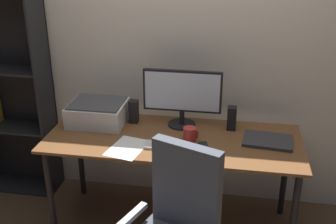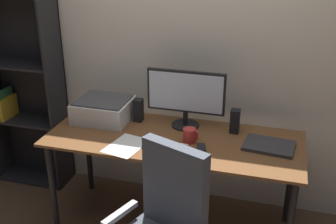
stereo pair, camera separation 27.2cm
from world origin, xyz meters
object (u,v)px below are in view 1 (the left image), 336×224
object	(u,v)px
monitor	(182,94)
bookshelf	(10,99)
mouse	(203,147)
laptop	(268,141)
printer	(98,112)
coffee_mug	(190,134)
speaker_left	(134,111)
speaker_right	(232,118)
keyboard	(167,146)
desk	(173,148)

from	to	relation	value
monitor	bookshelf	size ratio (longest dim) A/B	0.34
mouse	laptop	distance (m)	0.45
bookshelf	printer	bearing A→B (deg)	-13.71
monitor	printer	xyz separation A→B (m)	(-0.61, -0.06, -0.16)
coffee_mug	printer	xyz separation A→B (m)	(-0.70, 0.18, 0.03)
coffee_mug	speaker_left	bearing A→B (deg)	152.78
laptop	bookshelf	bearing A→B (deg)	177.31
printer	bookshelf	xyz separation A→B (m)	(-0.81, 0.20, -0.02)
monitor	laptop	distance (m)	0.67
coffee_mug	speaker_right	xyz separation A→B (m)	(0.27, 0.23, 0.04)
keyboard	speaker_left	xyz separation A→B (m)	(-0.31, 0.35, 0.08)
desk	bookshelf	bearing A→B (deg)	166.06
desk	coffee_mug	world-z (taller)	coffee_mug
speaker_left	speaker_right	xyz separation A→B (m)	(0.71, 0.00, 0.00)
printer	coffee_mug	bearing A→B (deg)	-14.25
desk	bookshelf	size ratio (longest dim) A/B	1.07
laptop	desk	bearing A→B (deg)	-170.70
desk	laptop	distance (m)	0.64
speaker_left	coffee_mug	bearing A→B (deg)	-27.22
laptop	speaker_right	size ratio (longest dim) A/B	1.88
speaker_left	mouse	bearing A→B (deg)	-31.36
speaker_right	monitor	bearing A→B (deg)	178.72
coffee_mug	laptop	size ratio (longest dim) A/B	0.32
monitor	speaker_right	xyz separation A→B (m)	(0.36, -0.01, -0.15)
coffee_mug	bookshelf	xyz separation A→B (m)	(-1.50, 0.37, 0.01)
keyboard	speaker_left	world-z (taller)	speaker_left
keyboard	bookshelf	xyz separation A→B (m)	(-1.37, 0.50, 0.05)
desk	mouse	world-z (taller)	mouse
desk	laptop	bearing A→B (deg)	3.34
coffee_mug	bookshelf	world-z (taller)	bookshelf
bookshelf	monitor	bearing A→B (deg)	-5.60
monitor	printer	distance (m)	0.63
mouse	laptop	xyz separation A→B (m)	(0.41, 0.17, -0.01)
speaker_left	speaker_right	distance (m)	0.71
laptop	speaker_left	xyz separation A→B (m)	(-0.96, 0.16, 0.07)
desk	keyboard	world-z (taller)	keyboard
coffee_mug	laptop	world-z (taller)	coffee_mug
mouse	bookshelf	world-z (taller)	bookshelf
mouse	bookshelf	bearing A→B (deg)	149.65
coffee_mug	speaker_left	size ratio (longest dim) A/B	0.60
coffee_mug	bookshelf	size ratio (longest dim) A/B	0.06
speaker_right	printer	size ratio (longest dim) A/B	0.43
desk	coffee_mug	xyz separation A→B (m)	(0.12, -0.03, 0.13)
laptop	speaker_left	size ratio (longest dim) A/B	1.88
coffee_mug	desk	bearing A→B (deg)	165.75
keyboard	speaker_right	xyz separation A→B (m)	(0.41, 0.35, 0.08)
laptop	speaker_left	world-z (taller)	speaker_left
keyboard	speaker_left	bearing A→B (deg)	132.29
mouse	bookshelf	xyz separation A→B (m)	(-1.61, 0.48, 0.04)
speaker_right	bookshelf	bearing A→B (deg)	175.26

